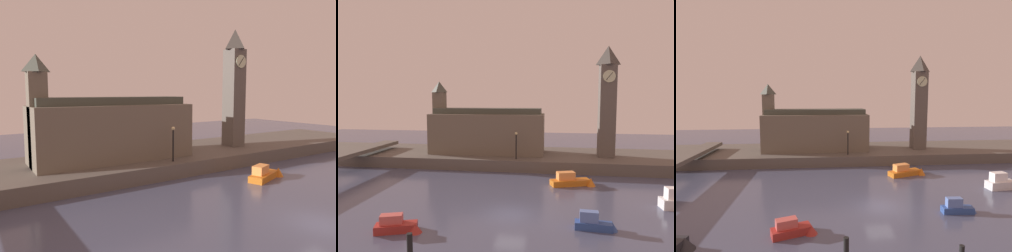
{
  "view_description": "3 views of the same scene",
  "coord_description": "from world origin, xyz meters",
  "views": [
    {
      "loc": [
        -19.19,
        -11.26,
        8.55
      ],
      "look_at": [
        -1.16,
        16.59,
        5.01
      ],
      "focal_mm": 34.17,
      "sensor_mm": 36.0,
      "label": 1
    },
    {
      "loc": [
        3.38,
        -24.31,
        9.59
      ],
      "look_at": [
        -2.88,
        16.66,
        5.74
      ],
      "focal_mm": 32.9,
      "sensor_mm": 36.0,
      "label": 2
    },
    {
      "loc": [
        -5.52,
        -23.62,
        10.19
      ],
      "look_at": [
        -1.72,
        17.39,
        5.54
      ],
      "focal_mm": 28.97,
      "sensor_mm": 36.0,
      "label": 3
    }
  ],
  "objects": [
    {
      "name": "clock_tower",
      "position": [
        10.63,
        19.04,
        9.21
      ],
      "size": [
        2.32,
        2.36,
        14.98
      ],
      "color": "#5B544C",
      "rests_on": "far_embankment"
    },
    {
      "name": "streetlamp",
      "position": [
        -1.34,
        15.36,
        3.75
      ],
      "size": [
        0.36,
        0.36,
        3.57
      ],
      "color": "black",
      "rests_on": "far_embankment"
    },
    {
      "name": "far_embankment",
      "position": [
        0.0,
        20.0,
        0.75
      ],
      "size": [
        70.0,
        12.0,
        1.5
      ],
      "primitive_type": "cube",
      "color": "#5B544C",
      "rests_on": "ground"
    },
    {
      "name": "boat_patrol_orange",
      "position": [
        5.8,
        9.35,
        0.48
      ],
      "size": [
        5.23,
        2.69,
        1.66
      ],
      "color": "orange",
      "rests_on": "ground"
    },
    {
      "name": "parliament_hall",
      "position": [
        -6.38,
        19.63,
        4.71
      ],
      "size": [
        16.39,
        5.82,
        10.45
      ],
      "color": "#6B6051",
      "rests_on": "far_embankment"
    },
    {
      "name": "ground_plane",
      "position": [
        0.0,
        0.0,
        0.0
      ],
      "size": [
        120.0,
        120.0,
        0.0
      ],
      "primitive_type": "plane",
      "color": "#474C66"
    },
    {
      "name": "boat_tour_blue",
      "position": [
        6.56,
        -2.0,
        0.47
      ],
      "size": [
        3.12,
        1.1,
        1.39
      ],
      "color": "#2D4C93",
      "rests_on": "ground"
    },
    {
      "name": "boat_dinghy_red",
      "position": [
        -7.4,
        -4.46,
        0.44
      ],
      "size": [
        3.64,
        2.0,
        1.27
      ],
      "color": "maroon",
      "rests_on": "ground"
    }
  ]
}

